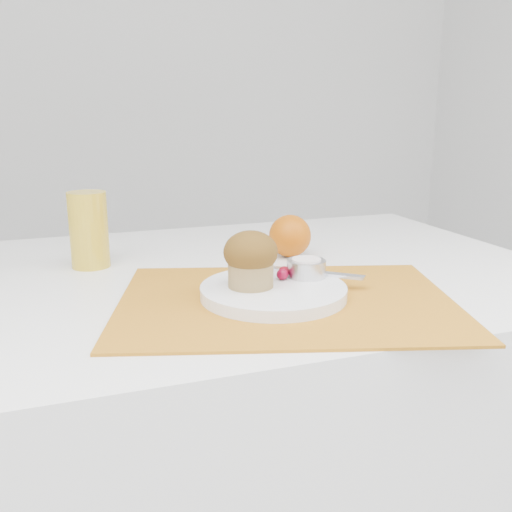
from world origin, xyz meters
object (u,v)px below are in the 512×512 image
object	(u,v)px
table	(229,453)
orange	(290,236)
plate	(273,291)
muffin	(251,259)
juice_glass	(89,230)

from	to	relation	value
table	orange	distance (m)	0.45
table	orange	size ratio (longest dim) A/B	14.40
orange	table	bearing A→B (deg)	-158.01
table	plate	distance (m)	0.43
table	orange	world-z (taller)	orange
plate	muffin	size ratio (longest dim) A/B	2.56
orange	juice_glass	distance (m)	0.38
orange	juice_glass	world-z (taller)	juice_glass
plate	juice_glass	distance (m)	0.39
table	orange	xyz separation A→B (m)	(0.15, 0.06, 0.42)
table	juice_glass	distance (m)	0.51
plate	muffin	world-z (taller)	muffin
table	juice_glass	size ratio (longest dim) A/B	8.58
table	juice_glass	world-z (taller)	juice_glass
plate	juice_glass	world-z (taller)	juice_glass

